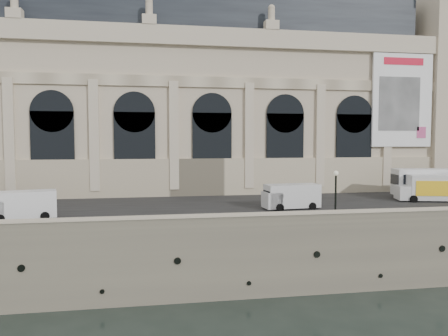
# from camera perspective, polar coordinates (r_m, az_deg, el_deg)

# --- Properties ---
(ground) EXTENTS (260.00, 260.00, 0.00)m
(ground) POSITION_cam_1_polar(r_m,az_deg,el_deg) (39.62, 9.15, -16.23)
(ground) COLOR black
(ground) RESTS_ON ground
(quay) EXTENTS (160.00, 70.00, 6.00)m
(quay) POSITION_cam_1_polar(r_m,az_deg,el_deg) (72.02, 0.12, -4.64)
(quay) COLOR gray
(quay) RESTS_ON ground
(street) EXTENTS (160.00, 24.00, 0.06)m
(street) POSITION_cam_1_polar(r_m,az_deg,el_deg) (51.23, 4.14, -4.65)
(street) COLOR #2D2D2D
(street) RESTS_ON quay
(parapet) EXTENTS (160.00, 1.40, 1.21)m
(parapet) POSITION_cam_1_polar(r_m,az_deg,el_deg) (38.44, 8.97, -6.62)
(parapet) COLOR gray
(parapet) RESTS_ON quay
(museum) EXTENTS (69.00, 18.70, 29.10)m
(museum) POSITION_cam_1_polar(r_m,az_deg,el_deg) (66.65, -4.40, 9.09)
(museum) COLOR beige
(museum) RESTS_ON quay
(clock_pavilion) EXTENTS (13.00, 14.72, 36.70)m
(clock_pavilion) POSITION_cam_1_polar(r_m,az_deg,el_deg) (78.84, 26.73, 10.58)
(clock_pavilion) COLOR beige
(clock_pavilion) RESTS_ON quay
(bus_right) EXTENTS (13.13, 4.62, 3.80)m
(bus_right) POSITION_cam_1_polar(r_m,az_deg,el_deg) (62.04, 26.87, -1.63)
(bus_right) COLOR silver
(bus_right) RESTS_ON quay
(van_b) EXTENTS (6.41, 3.58, 2.70)m
(van_b) POSITION_cam_1_polar(r_m,az_deg,el_deg) (44.91, -25.26, -4.45)
(van_b) COLOR white
(van_b) RESTS_ON quay
(van_c) EXTENTS (6.22, 2.94, 2.69)m
(van_c) POSITION_cam_1_polar(r_m,az_deg,el_deg) (47.48, 8.46, -3.71)
(van_c) COLOR silver
(van_c) RESTS_ON quay
(box_truck) EXTENTS (8.43, 4.47, 3.24)m
(box_truck) POSITION_cam_1_polar(r_m,az_deg,el_deg) (58.45, 25.63, -2.39)
(box_truck) COLOR silver
(box_truck) RESTS_ON quay
(lamp_right) EXTENTS (0.47, 0.47, 4.64)m
(lamp_right) POSITION_cam_1_polar(r_m,az_deg,el_deg) (41.65, 14.37, -3.53)
(lamp_right) COLOR black
(lamp_right) RESTS_ON quay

